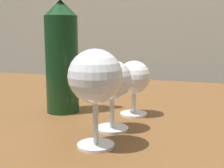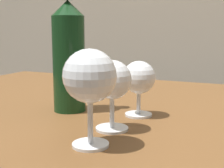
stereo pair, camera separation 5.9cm
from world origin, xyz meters
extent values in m
cube|color=brown|center=(0.00, 0.00, 0.75)|extent=(1.53, 0.83, 0.03)
cylinder|color=brown|center=(-0.70, 0.36, 0.37)|extent=(0.06, 0.06, 0.74)
cylinder|color=white|center=(-0.05, -0.29, 0.77)|extent=(0.06, 0.06, 0.00)
cylinder|color=white|center=(-0.05, -0.29, 0.81)|extent=(0.01, 0.01, 0.08)
sphere|color=white|center=(-0.05, -0.29, 0.88)|extent=(0.09, 0.09, 0.09)
ellipsoid|color=maroon|center=(-0.05, -0.29, 0.88)|extent=(0.08, 0.08, 0.03)
cylinder|color=white|center=(-0.05, -0.20, 0.77)|extent=(0.06, 0.06, 0.00)
cylinder|color=white|center=(-0.05, -0.20, 0.81)|extent=(0.01, 0.01, 0.07)
sphere|color=white|center=(-0.05, -0.20, 0.86)|extent=(0.07, 0.07, 0.07)
ellipsoid|color=#EACC66|center=(-0.05, -0.20, 0.87)|extent=(0.06, 0.06, 0.04)
cylinder|color=white|center=(-0.04, -0.09, 0.77)|extent=(0.06, 0.06, 0.00)
cylinder|color=white|center=(-0.04, -0.09, 0.80)|extent=(0.01, 0.01, 0.06)
sphere|color=white|center=(-0.04, -0.09, 0.85)|extent=(0.07, 0.07, 0.07)
ellipsoid|color=#380711|center=(-0.04, -0.09, 0.85)|extent=(0.06, 0.06, 0.03)
cylinder|color=#143819|center=(-0.20, -0.11, 0.88)|extent=(0.07, 0.07, 0.22)
cone|color=#143819|center=(-0.20, -0.11, 1.00)|extent=(0.07, 0.07, 0.04)
camera|label=1|loc=(0.13, -0.75, 0.96)|focal=50.61mm
camera|label=2|loc=(0.18, -0.73, 0.96)|focal=50.61mm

